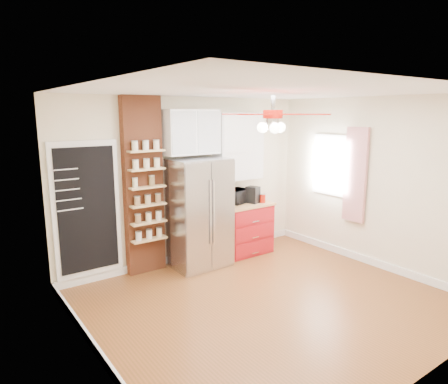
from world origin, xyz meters
TOP-DOWN VIEW (x-y plane):
  - floor at (0.00, 0.00)m, footprint 4.50×4.50m
  - ceiling at (0.00, 0.00)m, footprint 4.50×4.50m
  - wall_back at (0.00, 2.00)m, footprint 4.50×0.02m
  - wall_front at (0.00, -2.00)m, footprint 4.50×0.02m
  - wall_left at (-2.25, 0.00)m, footprint 0.02×4.00m
  - wall_right at (2.25, 0.00)m, footprint 0.02×4.00m
  - chalkboard at (-1.70, 1.96)m, footprint 0.95×0.05m
  - brick_pillar at (-0.85, 1.92)m, footprint 0.60×0.16m
  - fridge at (-0.05, 1.63)m, footprint 0.90×0.70m
  - upper_glass_cabinet at (-0.05, 1.82)m, footprint 0.90×0.35m
  - red_cabinet at (0.92, 1.68)m, footprint 0.94×0.64m
  - upper_shelf_unit at (0.92, 1.85)m, footprint 0.90×0.30m
  - window at (2.23, 0.90)m, footprint 0.04×0.75m
  - curtain at (2.18, 0.35)m, footprint 0.06×0.40m
  - ceiling_fan at (0.00, 0.00)m, footprint 1.40×1.40m
  - toaster_oven at (0.83, 1.76)m, footprint 0.51×0.43m
  - coffee_maker at (1.05, 1.60)m, footprint 0.24×0.26m
  - canister_left at (1.21, 1.52)m, footprint 0.11×0.11m
  - canister_right at (1.29, 1.68)m, footprint 0.12×0.12m
  - pantry_jar_oats at (-1.03, 1.80)m, footprint 0.10×0.10m
  - pantry_jar_beans at (-0.76, 1.81)m, footprint 0.11×0.11m

SIDE VIEW (x-z plane):
  - floor at x=0.00m, z-range 0.00..0.00m
  - red_cabinet at x=0.92m, z-range 0.00..0.90m
  - fridge at x=-0.05m, z-range 0.00..1.75m
  - canister_right at x=1.29m, z-range 0.90..1.03m
  - canister_left at x=1.21m, z-range 0.90..1.05m
  - toaster_oven at x=0.83m, z-range 0.90..1.14m
  - coffee_maker at x=1.05m, z-range 0.90..1.19m
  - chalkboard at x=-1.70m, z-range 0.12..2.08m
  - wall_back at x=0.00m, z-range 0.00..2.70m
  - wall_front at x=0.00m, z-range 0.00..2.70m
  - wall_left at x=-2.25m, z-range 0.00..2.70m
  - wall_right at x=2.25m, z-range 0.00..2.70m
  - brick_pillar at x=-0.85m, z-range 0.00..2.70m
  - pantry_jar_oats at x=-1.03m, z-range 1.37..1.50m
  - pantry_jar_beans at x=-0.76m, z-range 1.37..1.52m
  - curtain at x=2.18m, z-range 0.67..2.23m
  - window at x=2.23m, z-range 1.02..2.08m
  - upper_shelf_unit at x=0.92m, z-range 1.30..2.45m
  - upper_glass_cabinet at x=-0.05m, z-range 1.80..2.50m
  - ceiling_fan at x=0.00m, z-range 2.20..2.65m
  - ceiling at x=0.00m, z-range 2.70..2.70m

